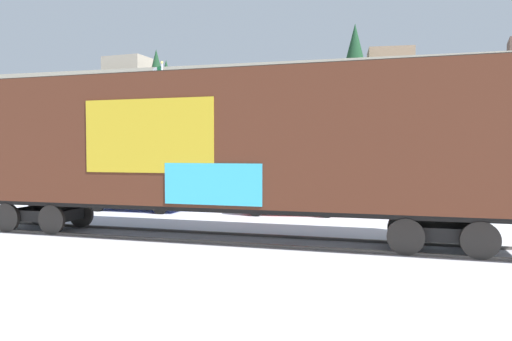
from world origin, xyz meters
TOP-DOWN VIEW (x-y plane):
  - ground_plane at (0.00, 0.00)m, footprint 260.00×260.00m
  - track at (-0.34, 0.03)m, footprint 60.02×4.23m
  - freight_car at (0.59, -0.00)m, footprint 17.65×3.40m
  - flagpole at (-7.71, 13.68)m, footprint 1.10×0.96m
  - hillside at (0.00, 57.57)m, footprint 123.27×40.54m
  - parked_car_blue at (-4.99, 5.55)m, footprint 4.48×2.05m
  - parked_car_red at (1.73, 5.95)m, footprint 4.25×2.24m

SIDE VIEW (x-z plane):
  - ground_plane at x=0.00m, z-range 0.00..0.00m
  - track at x=-0.34m, z-range 0.00..0.08m
  - parked_car_blue at x=-4.99m, z-range 0.00..1.61m
  - parked_car_red at x=1.73m, z-range 0.01..1.72m
  - freight_car at x=0.59m, z-range 0.35..5.34m
  - flagpole at x=-7.71m, z-range 1.06..9.11m
  - hillside at x=0.00m, z-range -2.38..14.68m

